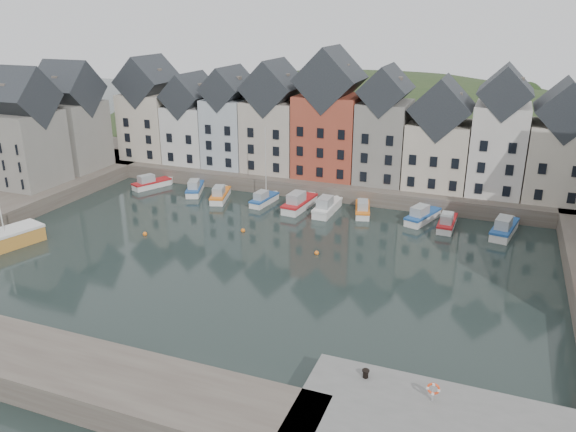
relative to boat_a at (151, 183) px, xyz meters
The scene contains 18 objects.
ground 30.37m from the boat_a, 38.20° to the right, with size 260.00×260.00×0.00m, color black.
far_quay 26.37m from the boat_a, 25.20° to the left, with size 90.00×16.00×2.00m, color #51463E.
hillside 47.98m from the boat_a, 57.32° to the left, with size 153.60×70.40×64.00m.
far_terrace 29.76m from the boat_a, 18.82° to the left, with size 72.37×8.16×17.78m.
left_terrace 15.59m from the boat_a, 156.52° to the right, with size 7.65×17.00×15.69m.
mooring_buoys 23.98m from the boat_a, 34.10° to the right, with size 20.50×5.50×0.50m.
boat_a is the anchor object (origin of this frame).
boat_b 7.27m from the boat_a, ahead, with size 3.83×6.15×2.26m.
boat_c 12.03m from the boat_a, ahead, with size 3.42×6.22×2.28m.
boat_d 18.14m from the boat_a, ahead, with size 2.26×5.53×10.28m.
boat_e 23.21m from the boat_a, ahead, with size 2.75×7.06×2.65m.
boat_f 27.00m from the boat_a, ahead, with size 2.16×6.57×2.51m.
boat_g 31.32m from the boat_a, ahead, with size 3.08×5.88×2.16m.
boat_h 38.71m from the boat_a, ahead, with size 3.82×6.50×2.39m.
boat_i 41.79m from the boat_a, ahead, with size 1.90×5.75×2.19m.
boat_j 48.10m from the boat_a, ahead, with size 3.22×6.90×2.55m.
mooring_bollard 53.57m from the boat_a, 41.21° to the right, with size 0.48×0.48×0.56m.
life_ring_post 57.42m from the boat_a, 38.99° to the right, with size 0.80×0.17×1.30m.
Camera 1 is at (22.68, -46.51, 24.19)m, focal length 35.00 mm.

